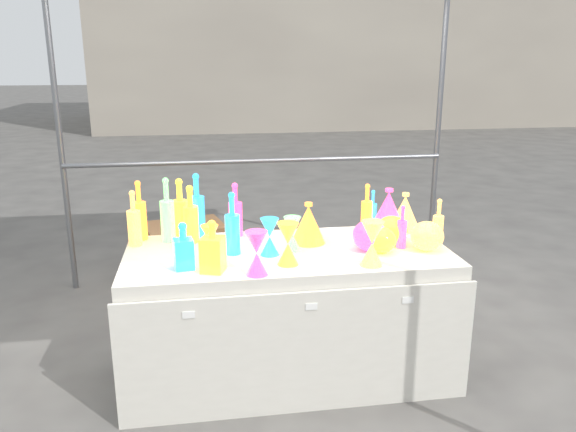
{
  "coord_description": "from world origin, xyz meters",
  "views": [
    {
      "loc": [
        -0.46,
        -2.93,
        1.78
      ],
      "look_at": [
        0.0,
        0.0,
        0.95
      ],
      "focal_mm": 35.0,
      "sensor_mm": 36.0,
      "label": 1
    }
  ],
  "objects": [
    {
      "name": "lampshade_0",
      "position": [
        0.14,
        0.12,
        0.87
      ],
      "size": [
        0.25,
        0.25,
        0.24
      ],
      "primitive_type": null,
      "rotation": [
        0.0,
        0.0,
        -0.29
      ],
      "color": "#EBFF35",
      "rests_on": "display_table"
    },
    {
      "name": "bottle_11",
      "position": [
        0.86,
        -0.04,
        0.89
      ],
      "size": [
        0.07,
        0.07,
        0.27
      ],
      "primitive_type": null,
      "rotation": [
        0.0,
        0.0,
        0.25
      ],
      "color": "#127664",
      "rests_on": "display_table"
    },
    {
      "name": "bottle_7",
      "position": [
        -0.31,
        -0.01,
        0.92
      ],
      "size": [
        0.11,
        0.11,
        0.35
      ],
      "primitive_type": null,
      "rotation": [
        0.0,
        0.0,
        0.36
      ],
      "color": "#167E20",
      "rests_on": "display_table"
    },
    {
      "name": "bottle_1",
      "position": [
        -0.49,
        0.35,
        0.94
      ],
      "size": [
        0.12,
        0.12,
        0.39
      ],
      "primitive_type": null,
      "rotation": [
        0.0,
        0.0,
        0.39
      ],
      "color": "#167E20",
      "rests_on": "display_table"
    },
    {
      "name": "bottle_10",
      "position": [
        0.64,
        -0.05,
        0.87
      ],
      "size": [
        0.07,
        0.07,
        0.25
      ],
      "primitive_type": null,
      "rotation": [
        0.0,
        0.0,
        0.22
      ],
      "color": "blue",
      "rests_on": "display_table"
    },
    {
      "name": "bottle_0",
      "position": [
        -0.59,
        0.35,
        0.93
      ],
      "size": [
        0.1,
        0.1,
        0.36
      ],
      "primitive_type": null,
      "rotation": [
        0.0,
        0.0,
        0.07
      ],
      "color": "red",
      "rests_on": "display_table"
    },
    {
      "name": "globe_1",
      "position": [
        0.77,
        -0.12,
        0.82
      ],
      "size": [
        0.19,
        0.19,
        0.15
      ],
      "primitive_type": null,
      "rotation": [
        0.0,
        0.0,
        0.05
      ],
      "color": "#127664",
      "rests_on": "display_table"
    },
    {
      "name": "globe_3",
      "position": [
        0.45,
        -0.07,
        0.83
      ],
      "size": [
        0.26,
        0.26,
        0.15
      ],
      "primitive_type": null,
      "rotation": [
        0.0,
        0.0,
        0.43
      ],
      "color": "blue",
      "rests_on": "display_table"
    },
    {
      "name": "decanter_0",
      "position": [
        -0.42,
        -0.26,
        0.88
      ],
      "size": [
        0.14,
        0.14,
        0.27
      ],
      "primitive_type": null,
      "rotation": [
        0.0,
        0.0,
        -0.33
      ],
      "color": "red",
      "rests_on": "display_table"
    },
    {
      "name": "hourglass_4",
      "position": [
        -0.03,
        -0.22,
        0.86
      ],
      "size": [
        0.15,
        0.15,
        0.23
      ],
      "primitive_type": null,
      "rotation": [
        0.0,
        0.0,
        -0.4
      ],
      "color": "red",
      "rests_on": "display_table"
    },
    {
      "name": "decanter_2",
      "position": [
        -0.57,
        -0.19,
        0.87
      ],
      "size": [
        0.11,
        0.11,
        0.25
      ],
      "primitive_type": null,
      "rotation": [
        0.0,
        0.0,
        0.15
      ],
      "color": "#167E20",
      "rests_on": "display_table"
    },
    {
      "name": "bottle_4",
      "position": [
        -0.85,
        0.23,
        0.91
      ],
      "size": [
        0.1,
        0.1,
        0.32
      ],
      "primitive_type": null,
      "rotation": [
        0.0,
        0.0,
        -0.34
      ],
      "color": "#127664",
      "rests_on": "display_table"
    },
    {
      "name": "hourglass_5",
      "position": [
        -0.11,
        -0.05,
        0.85
      ],
      "size": [
        0.13,
        0.13,
        0.21
      ],
      "primitive_type": null,
      "rotation": [
        0.0,
        0.0,
        0.32
      ],
      "color": "#167E20",
      "rests_on": "display_table"
    },
    {
      "name": "hourglass_2",
      "position": [
        0.39,
        -0.3,
        0.87
      ],
      "size": [
        0.14,
        0.14,
        0.24
      ],
      "primitive_type": null,
      "rotation": [
        0.0,
        0.0,
        0.18
      ],
      "color": "#127664",
      "rests_on": "display_table"
    },
    {
      "name": "bottle_3",
      "position": [
        -0.27,
        0.33,
        0.91
      ],
      "size": [
        0.09,
        0.09,
        0.33
      ],
      "primitive_type": null,
      "rotation": [
        0.0,
        0.0,
        0.05
      ],
      "color": "blue",
      "rests_on": "display_table"
    },
    {
      "name": "lampshade_3",
      "position": [
        0.78,
        0.28,
        0.87
      ],
      "size": [
        0.26,
        0.26,
        0.24
      ],
      "primitive_type": null,
      "rotation": [
        0.0,
        0.0,
        0.39
      ],
      "color": "#127664",
      "rests_on": "display_table"
    },
    {
      "name": "bottle_6",
      "position": [
        -0.53,
        0.24,
        0.92
      ],
      "size": [
        0.1,
        0.1,
        0.34
      ],
      "primitive_type": null,
      "rotation": [
        0.0,
        0.0,
        -0.16
      ],
      "color": "red",
      "rests_on": "display_table"
    },
    {
      "name": "bottle_5",
      "position": [
        -0.67,
        0.28,
        0.94
      ],
      "size": [
        0.09,
        0.09,
        0.38
      ],
      "primitive_type": null,
      "rotation": [
        0.0,
        0.0,
        0.14
      ],
      "color": "#D42AC1",
      "rests_on": "display_table"
    },
    {
      "name": "background_building",
      "position": [
        4.0,
        14.0,
        3.0
      ],
      "size": [
        14.0,
        6.0,
        6.0
      ],
      "primitive_type": "cube",
      "color": "#B3A895",
      "rests_on": "ground"
    },
    {
      "name": "globe_0",
      "position": [
        0.5,
        -0.11,
        0.81
      ],
      "size": [
        0.19,
        0.19,
        0.13
      ],
      "primitive_type": null,
      "rotation": [
        0.0,
        0.0,
        -0.26
      ],
      "color": "red",
      "rests_on": "display_table"
    },
    {
      "name": "hourglass_3",
      "position": [
        0.02,
        0.0,
        0.85
      ],
      "size": [
        0.11,
        0.11,
        0.19
      ],
      "primitive_type": null,
      "rotation": [
        0.0,
        0.0,
        0.13
      ],
      "color": "#D42AC1",
      "rests_on": "display_table"
    },
    {
      "name": "hourglass_0",
      "position": [
        -0.43,
        -0.08,
        0.84
      ],
      "size": [
        0.12,
        0.12,
        0.19
      ],
      "primitive_type": null,
      "rotation": [
        0.0,
        0.0,
        -0.35
      ],
      "color": "yellow",
      "rests_on": "display_table"
    },
    {
      "name": "bottle_2",
      "position": [
        -0.83,
        0.33,
        0.93
      ],
      "size": [
        0.1,
        0.1,
        0.36
      ],
      "primitive_type": null,
      "rotation": [
        0.0,
        0.0,
        0.27
      ],
      "color": "yellow",
      "rests_on": "display_table"
    },
    {
      "name": "hourglass_1",
      "position": [
        -0.21,
        -0.34,
        0.86
      ],
      "size": [
        0.13,
        0.13,
        0.22
      ],
      "primitive_type": null,
      "rotation": [
        0.0,
        0.0,
        0.14
      ],
      "color": "blue",
      "rests_on": "display_table"
    },
    {
      "name": "bottle_9",
      "position": [
        0.53,
        0.27,
        0.9
      ],
      "size": [
        0.07,
        0.07,
        0.3
      ],
      "primitive_type": null,
      "rotation": [
        0.0,
        0.0,
        0.09
      ],
      "color": "yellow",
      "rests_on": "display_table"
    },
    {
      "name": "bottle_8",
      "position": [
        0.6,
        0.36,
        0.87
      ],
      "size": [
        0.07,
        0.07,
        0.24
      ],
      "primitive_type": null,
      "rotation": [
        0.0,
        0.0,
        0.38
      ],
      "color": "#167E20",
      "rests_on": "display_table"
    },
    {
      "name": "cardboard_box_closed",
      "position": [
        -0.62,
        1.63,
        0.23
      ],
      "size": [
        0.71,
        0.59,
        0.45
      ],
      "primitive_type": "cube",
      "rotation": [
        0.0,
        0.0,
        0.24
      ],
      "color": "#B17C50",
      "rests_on": "ground"
    },
    {
      "name": "globe_2",
      "position": [
        0.61,
        0.02,
        0.82
      ],
      "size": [
        0.21,
        0.21,
        0.15
      ],
      "primitive_type": null,
      "rotation": [
        0.0,
        0.0,
        -0.15
      ],
      "color": "yellow",
      "rests_on": "display_table"
    },
    {
      "name": "ground",
      "position": [
        0.0,
        0.0,
        0.0
      ],
      "size": [
        80.0,
        80.0,
        0.0
      ],
      "primitive_type": "plane",
      "color": "slate",
      "rests_on": "ground"
    },
    {
      "name": "lampshade_2",
      "position": [
        0.67,
        0.28,
        0.88
      ],
      "size": [
        0.3,
        0.3,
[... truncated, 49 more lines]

